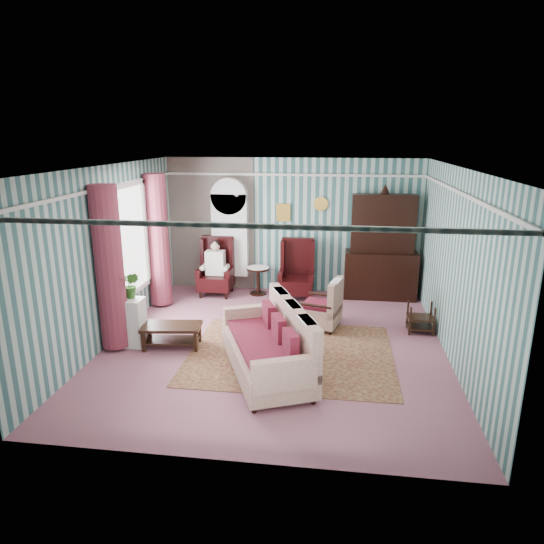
# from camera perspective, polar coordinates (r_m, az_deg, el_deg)

# --- Properties ---
(floor) EXTENTS (6.00, 6.00, 0.00)m
(floor) POSITION_cam_1_polar(r_m,az_deg,el_deg) (8.13, 0.30, -8.60)
(floor) COLOR #945668
(floor) RESTS_ON ground
(room_shell) EXTENTS (5.53, 6.02, 2.91)m
(room_shell) POSITION_cam_1_polar(r_m,az_deg,el_deg) (7.79, -4.04, 5.78)
(room_shell) COLOR #325C5C
(room_shell) RESTS_ON ground
(bookcase) EXTENTS (0.80, 0.28, 2.24)m
(bookcase) POSITION_cam_1_polar(r_m,az_deg,el_deg) (10.67, -4.92, 3.67)
(bookcase) COLOR white
(bookcase) RESTS_ON floor
(dresser_hutch) EXTENTS (1.50, 0.56, 2.36)m
(dresser_hutch) POSITION_cam_1_polar(r_m,az_deg,el_deg) (10.33, 12.83, 3.26)
(dresser_hutch) COLOR black
(dresser_hutch) RESTS_ON floor
(wingback_left) EXTENTS (0.76, 0.80, 1.25)m
(wingback_left) POSITION_cam_1_polar(r_m,az_deg,el_deg) (10.48, -6.65, 0.60)
(wingback_left) COLOR black
(wingback_left) RESTS_ON floor
(wingback_right) EXTENTS (0.76, 0.80, 1.25)m
(wingback_right) POSITION_cam_1_polar(r_m,az_deg,el_deg) (10.19, 2.92, 0.26)
(wingback_right) COLOR black
(wingback_right) RESTS_ON floor
(seated_woman) EXTENTS (0.44, 0.40, 1.18)m
(seated_woman) POSITION_cam_1_polar(r_m,az_deg,el_deg) (10.49, -6.65, 0.42)
(seated_woman) COLOR beige
(seated_woman) RESTS_ON floor
(round_side_table) EXTENTS (0.50, 0.50, 0.60)m
(round_side_table) POSITION_cam_1_polar(r_m,az_deg,el_deg) (10.53, -1.64, -1.06)
(round_side_table) COLOR black
(round_side_table) RESTS_ON floor
(nest_table) EXTENTS (0.45, 0.38, 0.54)m
(nest_table) POSITION_cam_1_polar(r_m,az_deg,el_deg) (8.93, 17.07, -5.15)
(nest_table) COLOR black
(nest_table) RESTS_ON floor
(plant_stand) EXTENTS (0.55, 0.35, 0.80)m
(plant_stand) POSITION_cam_1_polar(r_m,az_deg,el_deg) (8.34, -16.64, -5.66)
(plant_stand) COLOR white
(plant_stand) RESTS_ON floor
(rug) EXTENTS (3.20, 2.60, 0.01)m
(rug) POSITION_cam_1_polar(r_m,az_deg,el_deg) (7.82, 2.22, -9.58)
(rug) COLOR #45171E
(rug) RESTS_ON floor
(sofa) EXTENTS (1.64, 2.31, 0.93)m
(sofa) POSITION_cam_1_polar(r_m,az_deg,el_deg) (7.01, -0.70, -8.55)
(sofa) COLOR beige
(sofa) RESTS_ON floor
(floral_armchair) EXTENTS (1.01, 0.94, 0.94)m
(floral_armchair) POSITION_cam_1_polar(r_m,az_deg,el_deg) (8.72, 5.63, -3.61)
(floral_armchair) COLOR beige
(floral_armchair) RESTS_ON floor
(coffee_table) EXTENTS (1.01, 0.60, 0.38)m
(coffee_table) POSITION_cam_1_polar(r_m,az_deg,el_deg) (8.16, -11.67, -7.38)
(coffee_table) COLOR black
(coffee_table) RESTS_ON floor
(potted_plant_a) EXTENTS (0.39, 0.34, 0.42)m
(potted_plant_a) POSITION_cam_1_polar(r_m,az_deg,el_deg) (8.08, -17.73, -1.87)
(potted_plant_a) COLOR #1D4B17
(potted_plant_a) RESTS_ON plant_stand
(potted_plant_b) EXTENTS (0.25, 0.20, 0.44)m
(potted_plant_b) POSITION_cam_1_polar(r_m,az_deg,el_deg) (8.16, -16.18, -1.50)
(potted_plant_b) COLOR #1C5A1C
(potted_plant_b) RESTS_ON plant_stand
(potted_plant_c) EXTENTS (0.27, 0.27, 0.38)m
(potted_plant_c) POSITION_cam_1_polar(r_m,az_deg,el_deg) (8.23, -17.27, -1.65)
(potted_plant_c) COLOR #19521B
(potted_plant_c) RESTS_ON plant_stand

